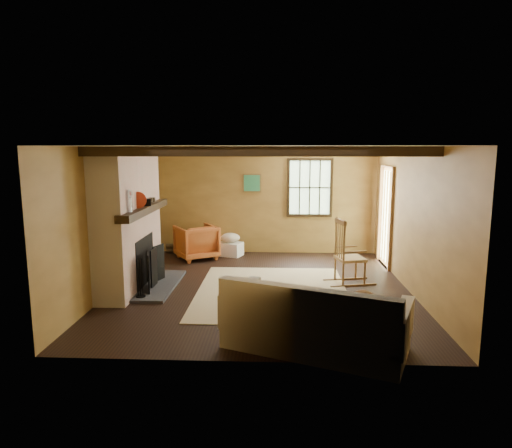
# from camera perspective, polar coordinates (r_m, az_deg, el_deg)

# --- Properties ---
(ground) EXTENTS (5.50, 5.50, 0.00)m
(ground) POSITION_cam_1_polar(r_m,az_deg,el_deg) (7.92, 0.60, -8.00)
(ground) COLOR black
(ground) RESTS_ON ground
(room_envelope) EXTENTS (5.02, 5.52, 2.44)m
(room_envelope) POSITION_cam_1_polar(r_m,az_deg,el_deg) (7.84, 2.30, 4.03)
(room_envelope) COLOR #A77F3B
(room_envelope) RESTS_ON ground
(fireplace) EXTENTS (1.02, 2.30, 2.40)m
(fireplace) POSITION_cam_1_polar(r_m,az_deg,el_deg) (8.05, -15.44, 0.03)
(fireplace) COLOR #AC4742
(fireplace) RESTS_ON ground
(rug) EXTENTS (2.50, 3.00, 0.01)m
(rug) POSITION_cam_1_polar(r_m,az_deg,el_deg) (7.72, 2.04, -8.44)
(rug) COLOR tan
(rug) RESTS_ON ground
(rocking_chair) EXTENTS (0.92, 0.62, 1.16)m
(rocking_chair) POSITION_cam_1_polar(r_m,az_deg,el_deg) (8.23, 11.41, -3.97)
(rocking_chair) COLOR tan
(rocking_chair) RESTS_ON ground
(sofa) EXTENTS (2.33, 1.67, 0.86)m
(sofa) POSITION_cam_1_polar(r_m,az_deg,el_deg) (5.56, 7.31, -12.44)
(sofa) COLOR beige
(sofa) RESTS_ON ground
(firewood_pile) EXTENTS (0.60, 0.11, 0.22)m
(firewood_pile) POSITION_cam_1_polar(r_m,az_deg,el_deg) (10.60, -9.55, -3.03)
(firewood_pile) COLOR #503D22
(firewood_pile) RESTS_ON ground
(laundry_basket) EXTENTS (0.60, 0.53, 0.30)m
(laundry_basket) POSITION_cam_1_polar(r_m,az_deg,el_deg) (10.21, -3.22, -3.15)
(laundry_basket) COLOR white
(laundry_basket) RESTS_ON ground
(basket_pillow) EXTENTS (0.46, 0.39, 0.21)m
(basket_pillow) POSITION_cam_1_polar(r_m,az_deg,el_deg) (10.16, -3.23, -1.73)
(basket_pillow) COLOR beige
(basket_pillow) RESTS_ON laundry_basket
(armchair) EXTENTS (1.10, 1.11, 0.74)m
(armchair) POSITION_cam_1_polar(r_m,az_deg,el_deg) (9.96, -7.46, -2.24)
(armchair) COLOR #BF6026
(armchair) RESTS_ON ground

